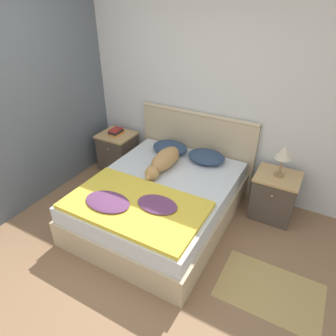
# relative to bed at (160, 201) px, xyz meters

# --- Properties ---
(ground_plane) EXTENTS (16.00, 16.00, 0.00)m
(ground_plane) POSITION_rel_bed_xyz_m (-0.06, -1.07, -0.25)
(ground_plane) COLOR #896647
(wall_back) EXTENTS (9.00, 0.06, 2.55)m
(wall_back) POSITION_rel_bed_xyz_m (-0.06, 1.06, 1.02)
(wall_back) COLOR silver
(wall_back) RESTS_ON ground_plane
(wall_side_left) EXTENTS (0.06, 3.10, 2.55)m
(wall_side_left) POSITION_rel_bed_xyz_m (-1.61, -0.02, 1.02)
(wall_side_left) COLOR slate
(wall_side_left) RESTS_ON ground_plane
(bed) EXTENTS (1.56, 1.92, 0.51)m
(bed) POSITION_rel_bed_xyz_m (0.00, 0.00, 0.00)
(bed) COLOR #C6B28E
(bed) RESTS_ON ground_plane
(headboard) EXTENTS (1.64, 0.06, 1.04)m
(headboard) POSITION_rel_bed_xyz_m (0.00, 0.98, 0.29)
(headboard) COLOR #C6B28E
(headboard) RESTS_ON ground_plane
(nightstand_left) EXTENTS (0.50, 0.47, 0.57)m
(nightstand_left) POSITION_rel_bed_xyz_m (-1.16, 0.72, 0.04)
(nightstand_left) COLOR #4C4238
(nightstand_left) RESTS_ON ground_plane
(nightstand_right) EXTENTS (0.50, 0.47, 0.57)m
(nightstand_right) POSITION_rel_bed_xyz_m (1.16, 0.72, 0.04)
(nightstand_right) COLOR #4C4238
(nightstand_right) RESTS_ON ground_plane
(pillow_left) EXTENTS (0.48, 0.38, 0.13)m
(pillow_left) POSITION_rel_bed_xyz_m (-0.26, 0.72, 0.32)
(pillow_left) COLOR navy
(pillow_left) RESTS_ON bed
(pillow_right) EXTENTS (0.48, 0.38, 0.13)m
(pillow_right) POSITION_rel_bed_xyz_m (0.26, 0.72, 0.32)
(pillow_right) COLOR navy
(pillow_right) RESTS_ON bed
(quilt) EXTENTS (1.42, 0.84, 0.08)m
(quilt) POSITION_rel_bed_xyz_m (-0.01, -0.50, 0.29)
(quilt) COLOR yellow
(quilt) RESTS_ON bed
(dog) EXTENTS (0.24, 0.79, 0.23)m
(dog) POSITION_rel_bed_xyz_m (-0.12, 0.30, 0.36)
(dog) COLOR tan
(dog) RESTS_ON bed
(book_stack) EXTENTS (0.16, 0.22, 0.08)m
(book_stack) POSITION_rel_bed_xyz_m (-1.16, 0.72, 0.36)
(book_stack) COLOR orange
(book_stack) RESTS_ON nightstand_left
(table_lamp) EXTENTS (0.19, 0.19, 0.38)m
(table_lamp) POSITION_rel_bed_xyz_m (1.16, 0.73, 0.61)
(table_lamp) COLOR #9E7A4C
(table_lamp) RESTS_ON nightstand_right
(rug) EXTENTS (0.93, 0.63, 0.00)m
(rug) POSITION_rel_bed_xyz_m (1.41, -0.40, -0.25)
(rug) COLOR tan
(rug) RESTS_ON ground_plane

